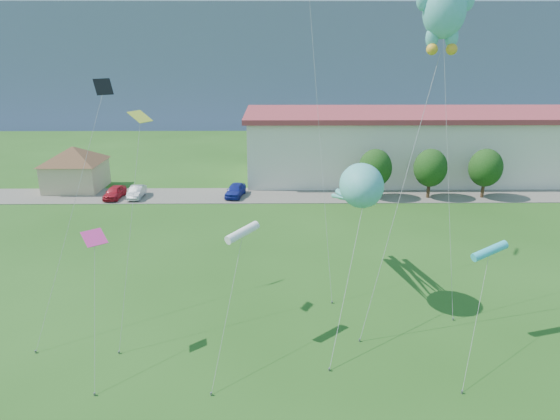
# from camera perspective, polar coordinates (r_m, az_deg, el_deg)

# --- Properties ---
(ground) EXTENTS (160.00, 160.00, 0.00)m
(ground) POSITION_cam_1_polar(r_m,az_deg,el_deg) (24.44, 1.65, -22.50)
(ground) COLOR #1F4B15
(ground) RESTS_ON ground
(parking_strip) EXTENTS (70.00, 6.00, 0.06)m
(parking_strip) POSITION_cam_1_polar(r_m,az_deg,el_deg) (55.82, 0.31, 1.67)
(parking_strip) COLOR #59544C
(parking_strip) RESTS_ON ground
(hill_ridge) EXTENTS (160.00, 50.00, 25.00)m
(hill_ridge) POSITION_cam_1_polar(r_m,az_deg,el_deg) (138.54, -0.24, 16.81)
(hill_ridge) COLOR slate
(hill_ridge) RESTS_ON ground
(pavilion) EXTENTS (9.20, 9.20, 5.00)m
(pavilion) POSITION_cam_1_polar(r_m,az_deg,el_deg) (62.41, -22.43, 4.90)
(pavilion) COLOR tan
(pavilion) RESTS_ON ground
(warehouse) EXTENTS (61.00, 15.00, 8.20)m
(warehouse) POSITION_cam_1_polar(r_m,az_deg,el_deg) (69.04, 22.49, 7.00)
(warehouse) COLOR beige
(warehouse) RESTS_ON ground
(tree_near) EXTENTS (3.60, 3.60, 5.47)m
(tree_near) POSITION_cam_1_polar(r_m,az_deg,el_deg) (55.06, 10.83, 4.73)
(tree_near) COLOR #3F2B19
(tree_near) RESTS_ON ground
(tree_mid) EXTENTS (3.60, 3.60, 5.47)m
(tree_mid) POSITION_cam_1_polar(r_m,az_deg,el_deg) (56.54, 16.82, 4.62)
(tree_mid) COLOR #3F2B19
(tree_mid) RESTS_ON ground
(tree_far) EXTENTS (3.60, 3.60, 5.47)m
(tree_far) POSITION_cam_1_polar(r_m,az_deg,el_deg) (58.61, 22.44, 4.48)
(tree_far) COLOR #3F2B19
(tree_far) RESTS_ON ground
(parked_car_red) EXTENTS (1.91, 4.01, 1.32)m
(parked_car_red) POSITION_cam_1_polar(r_m,az_deg,el_deg) (57.51, -18.38, 1.94)
(parked_car_red) COLOR #B41625
(parked_car_red) RESTS_ON parking_strip
(parked_car_silver) EXTENTS (1.35, 3.84, 1.26)m
(parked_car_silver) POSITION_cam_1_polar(r_m,az_deg,el_deg) (57.02, -16.07, 1.99)
(parked_car_silver) COLOR #AFAEB5
(parked_car_silver) RESTS_ON parking_strip
(parked_car_blue) EXTENTS (2.42, 4.42, 1.42)m
(parked_car_blue) POSITION_cam_1_polar(r_m,az_deg,el_deg) (55.47, -5.12, 2.29)
(parked_car_blue) COLOR navy
(parked_car_blue) RESTS_ON parking_strip
(octopus_kite) EXTENTS (3.90, 13.94, 9.21)m
(octopus_kite) POSITION_cam_1_polar(r_m,az_deg,el_deg) (32.14, 8.89, 2.14)
(octopus_kite) COLOR #45AC9A
(octopus_kite) RESTS_ON ground
(teddy_bear_kite) EXTENTS (6.52, 6.72, 20.70)m
(teddy_bear_kite) POSITION_cam_1_polar(r_m,az_deg,el_deg) (31.67, 18.36, 21.51)
(teddy_bear_kite) COLOR #45AC9A
(teddy_bear_kite) RESTS_ON ground
(small_kite_pink) EXTENTS (1.54, 5.24, 6.79)m
(small_kite_pink) POSITION_cam_1_polar(r_m,az_deg,el_deg) (27.85, -20.46, -4.36)
(small_kite_pink) COLOR #D72F86
(small_kite_pink) RESTS_ON ground
(small_kite_cyan) EXTENTS (3.33, 6.89, 5.45)m
(small_kite_cyan) POSITION_cam_1_polar(r_m,az_deg,el_deg) (30.37, 22.81, -4.43)
(small_kite_cyan) COLOR #2DB6CB
(small_kite_cyan) RESTS_ON ground
(small_kite_black) EXTENTS (2.87, 9.90, 13.90)m
(small_kite_black) POSITION_cam_1_polar(r_m,az_deg,el_deg) (33.74, -20.34, 9.88)
(small_kite_black) COLOR black
(small_kite_black) RESTS_ON ground
(small_kite_white) EXTENTS (1.60, 6.89, 6.62)m
(small_kite_white) POSITION_cam_1_polar(r_m,az_deg,el_deg) (27.51, -4.34, -2.70)
(small_kite_white) COLOR white
(small_kite_white) RESTS_ON ground
(small_kite_yellow) EXTENTS (1.43, 6.44, 12.49)m
(small_kite_yellow) POSITION_cam_1_polar(r_m,az_deg,el_deg) (30.06, -15.95, 7.36)
(small_kite_yellow) COLOR #B3C42E
(small_kite_yellow) RESTS_ON ground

